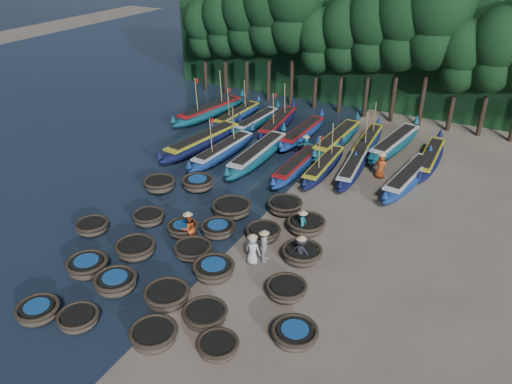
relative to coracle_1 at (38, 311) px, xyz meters
The scene contains 61 objects.
ground 11.44m from the coracle_1, 66.62° to the left, with size 120.00×120.00×0.00m, color gray.
foliage_wall 34.61m from the coracle_1, 82.40° to the left, with size 40.00×3.00×10.00m, color black.
coracle_1 is the anchor object (origin of this frame).
coracle_2 1.88m from the coracle_1, 14.90° to the left, with size 1.88×1.88×0.63m.
coracle_3 5.33m from the coracle_1, 12.30° to the left, with size 2.23×2.23×0.76m.
coracle_4 7.95m from the coracle_1, 13.61° to the left, with size 2.02×2.02×0.65m.
coracle_5 3.25m from the coracle_1, 96.66° to the left, with size 2.43×2.43×0.79m.
coracle_6 3.35m from the coracle_1, 60.30° to the left, with size 2.35×2.35×0.80m.
coracle_7 5.35m from the coracle_1, 37.82° to the left, with size 2.45×2.45×0.78m.
coracle_8 7.05m from the coracle_1, 26.42° to the left, with size 2.25×2.25×0.63m.
coracle_9 10.79m from the coracle_1, 20.95° to the left, with size 2.14×2.14×0.68m.
coracle_10 6.59m from the coracle_1, 114.82° to the left, with size 1.79×1.79×0.68m.
coracle_11 5.45m from the coracle_1, 82.74° to the left, with size 2.05×2.05×0.77m.
coracle_12 7.49m from the coracle_1, 64.64° to the left, with size 2.06×2.06×0.64m.
coracle_13 7.70m from the coracle_1, 49.16° to the left, with size 2.41×2.41×0.76m.
coracle_14 10.62m from the coracle_1, 35.70° to the left, with size 1.95×1.95×0.67m.
coracle_15 8.18m from the coracle_1, 94.82° to the left, with size 1.90×1.90×0.68m.
coracle_16 8.26m from the coracle_1, 78.39° to the left, with size 2.00×2.00×0.68m.
coracle_17 9.54m from the coracle_1, 69.56° to the left, with size 1.88×1.88×0.70m.
coracle_18 11.25m from the coracle_1, 60.06° to the left, with size 2.10×2.10×0.71m.
coracle_19 12.13m from the coracle_1, 47.61° to the left, with size 2.38×2.38×0.74m.
coracle_20 11.76m from the coracle_1, 102.29° to the left, with size 2.02×2.02×0.81m.
coracle_21 12.74m from the coracle_1, 92.24° to the left, with size 2.14×2.14×0.79m.
coracle_22 11.45m from the coracle_1, 75.29° to the left, with size 2.34×2.34×0.78m.
coracle_23 13.90m from the coracle_1, 66.88° to the left, with size 2.44×2.44×0.75m.
coracle_24 13.62m from the coracle_1, 57.49° to the left, with size 2.51×2.51×0.75m.
long_boat_2 18.53m from the coracle_1, 101.41° to the left, with size 2.84×9.09×1.61m.
long_boat_3 17.63m from the coracle_1, 95.12° to the left, with size 1.89×8.16×3.47m.
long_boat_4 18.14m from the coracle_1, 87.18° to the left, with size 1.64×8.92×1.57m.
long_boat_5 18.32m from the coracle_1, 77.53° to the left, with size 1.37×7.58×1.33m.
long_boat_6 19.48m from the coracle_1, 73.42° to the left, with size 1.45×7.47×3.17m.
long_boat_7 20.73m from the coracle_1, 69.33° to the left, with size 1.98×7.43×1.31m.
long_boat_8 22.38m from the coracle_1, 60.80° to the left, with size 2.47×8.21×1.46m.
long_boat_9 24.95m from the coracle_1, 105.80° to the left, with size 3.07×8.92×3.84m.
long_boat_10 24.76m from the coracle_1, 100.17° to the left, with size 1.63×7.63×3.24m.
long_boat_11 24.12m from the coracle_1, 95.55° to the left, with size 1.72×7.32×1.29m.
long_boat_12 24.24m from the coracle_1, 91.17° to the left, with size 2.36×8.24×3.52m.
long_boat_13 23.42m from the coracle_1, 85.09° to the left, with size 1.54×7.82×1.38m.
long_boat_14 23.74m from the coracle_1, 78.27° to the left, with size 1.86×8.69×1.53m.
long_boat_15 24.99m from the coracle_1, 73.96° to the left, with size 1.75×7.58×3.22m.
long_boat_16 26.05m from the coracle_1, 70.35° to the left, with size 2.75×8.58×1.53m.
long_boat_17 25.84m from the coracle_1, 63.49° to the left, with size 1.47×7.91×1.39m.
fisherman_0 9.81m from the coracle_1, 51.18° to the left, with size 0.79×0.52×1.81m.
fisherman_1 13.18m from the coracle_1, 56.18° to the left, with size 0.52×0.57×1.71m.
fisherman_2 8.03m from the coracle_1, 72.62° to the left, with size 1.01×1.09×1.99m.
fisherman_3 11.97m from the coracle_1, 46.53° to the left, with size 1.03×0.63×1.75m.
fisherman_4 10.38m from the coracle_1, 50.72° to the left, with size 0.79×1.10×1.94m.
fisherman_5 20.84m from the coracle_1, 80.48° to the left, with size 1.50×0.84×1.74m.
fisherman_6 21.69m from the coracle_1, 65.31° to the left, with size 0.85×0.58×1.89m.
tree_0 33.05m from the coracle_1, 110.60° to the left, with size 3.68×3.68×8.68m.
tree_1 32.45m from the coracle_1, 106.72° to the left, with size 4.09×4.09×9.65m.
tree_2 32.02m from the coracle_1, 102.68° to the left, with size 4.51×4.51×10.63m.
tree_3 31.76m from the coracle_1, 98.51° to the left, with size 4.92×4.92×11.60m.
tree_4 31.68m from the coracle_1, 94.24° to the left, with size 5.34×5.34×12.58m.
tree_5 31.00m from the coracle_1, 89.93° to the left, with size 3.68×3.68×8.68m.
tree_6 31.22m from the coracle_1, 85.62° to the left, with size 4.09×4.09×9.65m.
tree_7 31.62m from the coracle_1, 81.35° to the left, with size 4.51×4.51×10.63m.
tree_8 32.19m from the coracle_1, 77.18° to the left, with size 4.92×4.92×11.60m.
tree_9 32.92m from the coracle_1, 73.15° to the left, with size 5.34×5.34×12.58m.
tree_10 33.08m from the coracle_1, 69.28° to the left, with size 3.68×3.68×8.68m.
tree_11 34.07m from the coracle_1, 65.60° to the left, with size 4.09×4.09×9.65m.
Camera 1 is at (11.07, -20.30, 14.81)m, focal length 35.00 mm.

